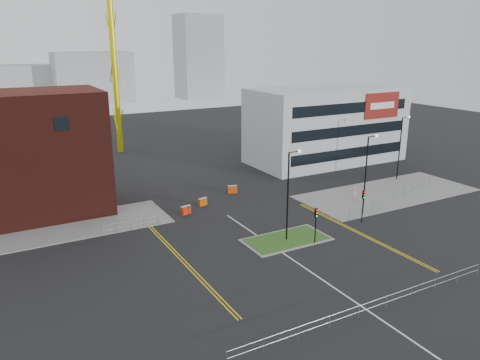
# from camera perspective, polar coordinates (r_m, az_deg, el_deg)

# --- Properties ---
(ground) EXTENTS (200.00, 200.00, 0.00)m
(ground) POSITION_cam_1_polar(r_m,az_deg,el_deg) (40.65, 9.80, -11.77)
(ground) COLOR black
(ground) RESTS_ON ground
(pavement_left) EXTENTS (28.00, 8.00, 0.12)m
(pavement_left) POSITION_cam_1_polar(r_m,az_deg,el_deg) (53.18, -23.83, -5.95)
(pavement_left) COLOR slate
(pavement_left) RESTS_ON ground
(pavement_right) EXTENTS (24.00, 10.00, 0.12)m
(pavement_right) POSITION_cam_1_polar(r_m,az_deg,el_deg) (64.13, 17.48, -1.54)
(pavement_right) COLOR slate
(pavement_right) RESTS_ON ground
(island_kerb) EXTENTS (8.60, 4.60, 0.08)m
(island_kerb) POSITION_cam_1_polar(r_m,az_deg,el_deg) (47.45, 5.68, -7.25)
(island_kerb) COLOR slate
(island_kerb) RESTS_ON ground
(grass_island) EXTENTS (8.00, 4.00, 0.12)m
(grass_island) POSITION_cam_1_polar(r_m,az_deg,el_deg) (47.44, 5.68, -7.23)
(grass_island) COLOR #284C19
(grass_island) RESTS_ON ground
(office_block) EXTENTS (25.00, 12.20, 12.00)m
(office_block) POSITION_cam_1_polar(r_m,az_deg,el_deg) (78.20, 10.44, 6.61)
(office_block) COLOR silver
(office_block) RESTS_ON ground
(streetlamp_island) EXTENTS (1.46, 0.36, 9.18)m
(streetlamp_island) POSITION_cam_1_polar(r_m,az_deg,el_deg) (45.68, 6.09, -1.01)
(streetlamp_island) COLOR black
(streetlamp_island) RESTS_ON ground
(streetlamp_right_near) EXTENTS (1.46, 0.36, 9.18)m
(streetlamp_right_near) POSITION_cam_1_polar(r_m,az_deg,el_deg) (54.60, 15.28, 1.41)
(streetlamp_right_near) COLOR black
(streetlamp_right_near) RESTS_ON ground
(streetlamp_right_far) EXTENTS (1.46, 0.36, 9.18)m
(streetlamp_right_far) POSITION_cam_1_polar(r_m,az_deg,el_deg) (69.88, 19.07, 4.32)
(streetlamp_right_far) COLOR black
(streetlamp_right_far) RESTS_ON ground
(traffic_light_island) EXTENTS (0.28, 0.33, 3.65)m
(traffic_light_island) POSITION_cam_1_polar(r_m,az_deg,el_deg) (46.11, 9.25, -4.72)
(traffic_light_island) COLOR black
(traffic_light_island) RESTS_ON ground
(traffic_light_right) EXTENTS (0.28, 0.33, 3.65)m
(traffic_light_right) POSITION_cam_1_polar(r_m,az_deg,el_deg) (52.53, 14.81, -2.39)
(traffic_light_right) COLOR black
(traffic_light_right) RESTS_ON ground
(railing_front) EXTENTS (24.05, 0.05, 1.10)m
(railing_front) POSITION_cam_1_polar(r_m,az_deg,el_deg) (36.44, 15.91, -14.35)
(railing_front) COLOR gray
(railing_front) RESTS_ON ground
(railing_left) EXTENTS (6.05, 0.05, 1.10)m
(railing_left) POSITION_cam_1_polar(r_m,az_deg,el_deg) (50.56, -13.27, -5.23)
(railing_left) COLOR gray
(railing_left) RESTS_ON ground
(railing_right) EXTENTS (19.05, 5.05, 1.10)m
(railing_right) POSITION_cam_1_polar(r_m,az_deg,el_deg) (61.25, 18.23, -1.74)
(railing_right) COLOR gray
(railing_right) RESTS_ON ground
(centre_line) EXTENTS (0.15, 30.00, 0.01)m
(centre_line) POSITION_cam_1_polar(r_m,az_deg,el_deg) (42.03, 8.09, -10.68)
(centre_line) COLOR silver
(centre_line) RESTS_ON ground
(yellow_left_a) EXTENTS (0.12, 24.00, 0.01)m
(yellow_left_a) POSITION_cam_1_polar(r_m,az_deg,el_deg) (44.39, -7.79, -9.12)
(yellow_left_a) COLOR gold
(yellow_left_a) RESTS_ON ground
(yellow_left_b) EXTENTS (0.12, 24.00, 0.01)m
(yellow_left_b) POSITION_cam_1_polar(r_m,az_deg,el_deg) (44.49, -7.42, -9.04)
(yellow_left_b) COLOR gold
(yellow_left_b) RESTS_ON ground
(yellow_right_a) EXTENTS (0.12, 20.00, 0.01)m
(yellow_right_a) POSITION_cam_1_polar(r_m,az_deg,el_deg) (50.45, 14.07, -6.24)
(yellow_right_a) COLOR gold
(yellow_right_a) RESTS_ON ground
(yellow_right_b) EXTENTS (0.12, 20.00, 0.01)m
(yellow_right_b) POSITION_cam_1_polar(r_m,az_deg,el_deg) (50.65, 14.32, -6.17)
(yellow_right_b) COLOR gold
(yellow_right_b) RESTS_ON ground
(skyline_b) EXTENTS (24.00, 12.00, 16.00)m
(skyline_b) POSITION_cam_1_polar(r_m,az_deg,el_deg) (161.36, -17.45, 11.84)
(skyline_b) COLOR gray
(skyline_b) RESTS_ON ground
(skyline_c) EXTENTS (14.00, 12.00, 28.00)m
(skyline_c) POSITION_cam_1_polar(r_m,az_deg,el_deg) (167.10, -5.08, 14.71)
(skyline_c) COLOR gray
(skyline_c) RESTS_ON ground
(skyline_d) EXTENTS (30.00, 12.00, 12.00)m
(skyline_d) POSITION_cam_1_polar(r_m,az_deg,el_deg) (168.74, -24.19, 10.66)
(skyline_d) COLOR gray
(skyline_d) RESTS_ON ground
(pedestrian) EXTENTS (0.74, 0.69, 1.70)m
(pedestrian) POSITION_cam_1_polar(r_m,az_deg,el_deg) (59.87, 13.80, -1.72)
(pedestrian) COLOR pink
(pedestrian) RESTS_ON ground
(barrier_left) EXTENTS (1.19, 0.69, 0.95)m
(barrier_left) POSITION_cam_1_polar(r_m,az_deg,el_deg) (56.79, -4.58, -2.63)
(barrier_left) COLOR #C44F0A
(barrier_left) RESTS_ON ground
(barrier_mid) EXTENTS (1.23, 0.62, 0.99)m
(barrier_mid) POSITION_cam_1_polar(r_m,az_deg,el_deg) (54.18, -6.63, -3.63)
(barrier_mid) COLOR red
(barrier_mid) RESTS_ON ground
(barrier_right) EXTENTS (1.27, 0.70, 1.02)m
(barrier_right) POSITION_cam_1_polar(r_m,az_deg,el_deg) (61.25, -0.93, -1.11)
(barrier_right) COLOR #CC3F0B
(barrier_right) RESTS_ON ground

